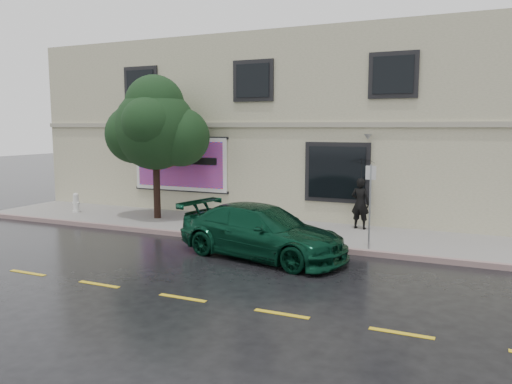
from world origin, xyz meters
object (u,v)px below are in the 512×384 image
at_px(car, 262,231).
at_px(fire_hydrant, 76,203).
at_px(street_tree, 155,129).
at_px(pedestrian, 360,203).

distance_m(car, fire_hydrant, 9.65).
height_order(street_tree, fire_hydrant, street_tree).
xyz_separation_m(car, street_tree, (-5.57, 3.07, 2.73)).
relative_size(pedestrian, fire_hydrant, 2.18).
relative_size(car, street_tree, 1.01).
bearing_deg(street_tree, car, -28.91).
relative_size(pedestrian, street_tree, 0.36).
xyz_separation_m(pedestrian, street_tree, (-7.34, -1.07, 2.43)).
xyz_separation_m(car, fire_hydrant, (-9.23, 2.79, -0.18)).
bearing_deg(fire_hydrant, car, -21.09).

